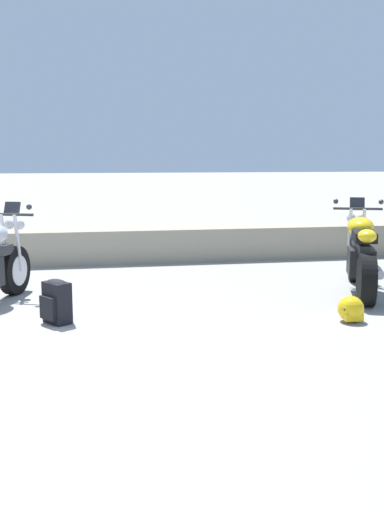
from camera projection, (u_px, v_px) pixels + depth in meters
The scene contains 3 objects.
motorcycle_yellow_centre at pixel (361, 255), 7.80m from camera, with size 0.96×1.99×1.18m.
rider_backpack at pixel (56, 301), 6.36m from camera, with size 0.34×0.35×0.47m.
rider_helmet at pixel (351, 309), 6.42m from camera, with size 0.28×0.28×0.28m.
Camera 1 is at (1.62, -5.31, 1.74)m, focal length 42.51 mm.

